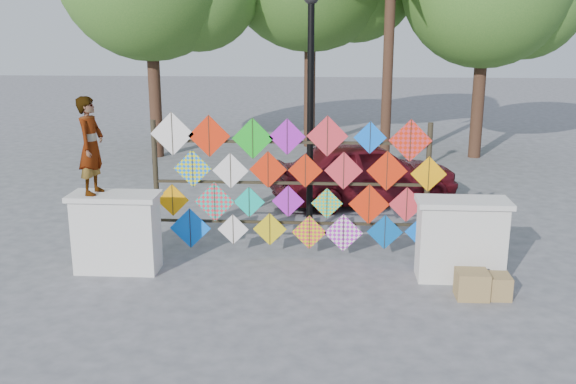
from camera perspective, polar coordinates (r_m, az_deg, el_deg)
The scene contains 9 objects.
ground at distance 10.45m, azimuth -0.12°, elevation -6.92°, with size 80.00×80.00×0.00m, color gray.
parapet_left at distance 10.57m, azimuth -14.99°, elevation -3.45°, with size 1.40×0.65×1.28m.
parapet_right at distance 10.23m, azimuth 15.11°, elevation -4.06°, with size 1.40×0.65×1.28m.
kite_rack at distance 10.77m, azimuth 0.49°, elevation 0.67°, with size 4.94×0.24×2.45m.
vendor_woman at distance 10.34m, azimuth -17.11°, elevation 3.96°, with size 0.55×0.36×1.52m, color #99999E.
sedan at distance 14.27m, azimuth 6.83°, elevation 1.82°, with size 1.66×4.11×1.40m, color #5D0F18.
lamppost at distance 11.76m, azimuth 2.01°, elevation 9.02°, with size 0.28×0.28×4.46m.
cardboard_box_near at distance 9.74m, azimuth 16.02°, elevation -7.90°, with size 0.45×0.40×0.40m, color olive.
cardboard_box_far at distance 9.85m, azimuth 17.95°, elevation -7.97°, with size 0.41×0.38×0.35m, color olive.
Camera 1 is at (0.65, -9.70, 3.84)m, focal length 40.00 mm.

